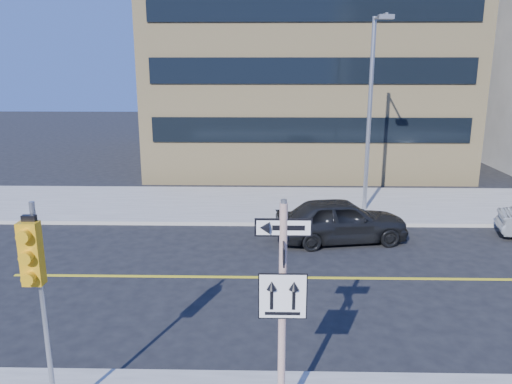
{
  "coord_description": "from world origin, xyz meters",
  "views": [
    {
      "loc": [
        -0.27,
        -10.04,
        6.24
      ],
      "look_at": [
        -0.58,
        4.0,
        2.68
      ],
      "focal_mm": 35.0,
      "sensor_mm": 36.0,
      "label": 1
    }
  ],
  "objects_px": {
    "sign_pole": "(282,303)",
    "parked_car_a": "(341,220)",
    "streetlight_a": "(371,103)",
    "traffic_signal": "(35,272)"
  },
  "relations": [
    {
      "from": "sign_pole",
      "to": "parked_car_a",
      "type": "relative_size",
      "value": 0.85
    },
    {
      "from": "streetlight_a",
      "to": "traffic_signal",
      "type": "bearing_deg",
      "value": -120.8
    },
    {
      "from": "parked_car_a",
      "to": "streetlight_a",
      "type": "bearing_deg",
      "value": -33.71
    },
    {
      "from": "parked_car_a",
      "to": "sign_pole",
      "type": "bearing_deg",
      "value": 156.69
    },
    {
      "from": "sign_pole",
      "to": "traffic_signal",
      "type": "bearing_deg",
      "value": -177.89
    },
    {
      "from": "sign_pole",
      "to": "traffic_signal",
      "type": "relative_size",
      "value": 1.02
    },
    {
      "from": "sign_pole",
      "to": "streetlight_a",
      "type": "xyz_separation_m",
      "value": [
        4.0,
        13.27,
        2.32
      ]
    },
    {
      "from": "sign_pole",
      "to": "parked_car_a",
      "type": "distance_m",
      "value": 10.22
    },
    {
      "from": "sign_pole",
      "to": "parked_car_a",
      "type": "bearing_deg",
      "value": 76.08
    },
    {
      "from": "traffic_signal",
      "to": "streetlight_a",
      "type": "height_order",
      "value": "streetlight_a"
    }
  ]
}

